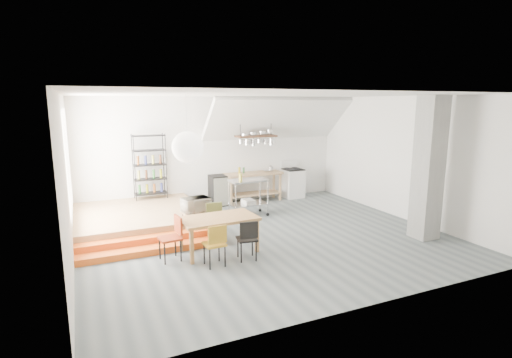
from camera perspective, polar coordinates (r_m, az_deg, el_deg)
name	(u,v)px	position (r m, az deg, el deg)	size (l,w,h in m)	color
floor	(265,237)	(9.26, 1.27, -8.26)	(8.00, 8.00, 0.00)	#535D60
wall_back	(215,151)	(12.09, -5.86, 4.01)	(8.00, 0.04, 3.20)	silver
wall_left	(67,183)	(8.03, -25.42, -0.51)	(0.04, 7.00, 3.20)	silver
wall_right	(403,158)	(11.17, 20.20, 2.83)	(0.04, 7.00, 3.20)	silver
ceiling	(265,95)	(8.75, 1.36, 11.95)	(8.00, 7.00, 0.02)	white
slope_ceiling	(278,119)	(12.15, 3.13, 8.59)	(4.40, 1.80, 0.15)	white
window_pane	(68,161)	(9.48, -25.27, 2.34)	(0.02, 2.50, 2.20)	white
platform	(140,218)	(10.37, -16.29, -5.44)	(3.00, 3.00, 0.40)	#A27D51
step_lower	(154,250)	(8.58, -14.37, -9.74)	(3.00, 0.35, 0.13)	orange
step_upper	(151,241)	(8.88, -14.79, -8.58)	(3.00, 0.35, 0.27)	orange
concrete_column	(428,168)	(9.64, 23.41, 1.41)	(0.50, 0.50, 3.20)	gray
kitchen_counter	(253,182)	(12.31, -0.39, -0.40)	(1.80, 0.60, 0.91)	#A27D51
stove	(293,183)	(12.96, 5.27, -0.52)	(0.60, 0.60, 1.18)	white
pot_rack	(257,139)	(11.92, 0.16, 5.79)	(1.20, 0.50, 1.43)	#3C2618
wire_shelving	(150,166)	(11.36, -14.96, 1.87)	(0.88, 0.38, 1.80)	black
microwave_shelf	(196,213)	(9.30, -8.57, -4.77)	(0.60, 0.40, 0.16)	#A27D51
paper_lantern	(188,147)	(7.72, -9.74, 4.49)	(0.60, 0.60, 0.60)	white
dining_table	(218,221)	(8.22, -5.38, -6.00)	(1.59, 0.95, 0.74)	#945F36
chair_mustard	(216,242)	(7.54, -5.79, -8.90)	(0.40, 0.40, 0.83)	#AC7E1D
chair_black	(248,237)	(7.79, -1.20, -8.24)	(0.43, 0.43, 0.81)	black
chair_olive	(215,218)	(8.96, -5.82, -5.61)	(0.41, 0.41, 0.84)	#59612E
chair_red	(173,234)	(7.99, -11.75, -7.72)	(0.44, 0.44, 0.87)	#A63717
rolling_cart	(248,192)	(10.75, -1.11, -1.94)	(1.03, 0.59, 1.00)	silver
mini_fridge	(219,190)	(12.00, -5.30, -1.60)	(0.53, 0.53, 0.90)	black
microwave	(196,205)	(9.25, -8.60, -3.67)	(0.60, 0.41, 0.33)	beige
bowl	(267,171)	(12.38, 1.53, 1.13)	(0.22, 0.22, 0.05)	silver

